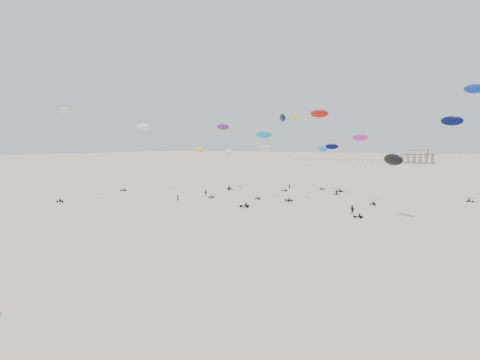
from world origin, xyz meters
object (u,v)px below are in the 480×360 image
Objects in this scene: rig_0 at (363,152)px; rig_8 at (334,159)px; rig_4 at (264,158)px; spectator_0 at (178,201)px; pavilion_main at (417,157)px.

rig_8 is (-14.99, 22.13, -2.84)m from rig_0.
rig_4 is 28.05m from rig_8.
rig_0 is 1.20× the size of rig_8.
rig_0 is at bearing -137.70° from rig_8.
rig_8 is 52.13m from spectator_0.
pavilion_main is 232.69m from rig_4.
rig_8 is (10.60, -206.58, 5.14)m from pavilion_main.
rig_4 is 0.98× the size of rig_8.
spectator_0 is at bearing 159.73° from rig_8.
rig_8 is at bearing -92.46° from rig_0.
rig_8 is at bearing -161.98° from rig_4.
rig_0 is 8.91× the size of spectator_0.
rig_4 is at bearing -100.50° from spectator_0.
rig_0 reaches higher than spectator_0.
pavilion_main is 206.92m from rig_8.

